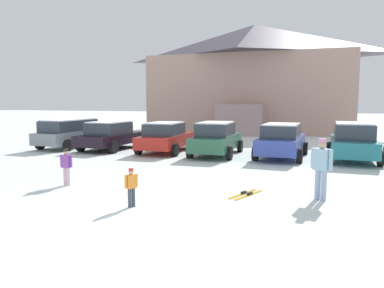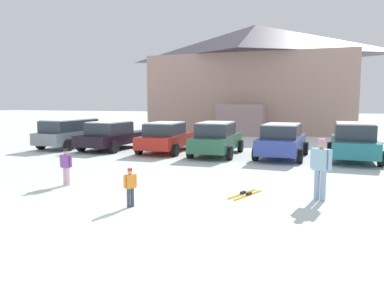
% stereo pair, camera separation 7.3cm
% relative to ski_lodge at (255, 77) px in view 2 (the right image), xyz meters
% --- Properties ---
extents(ground, '(160.00, 160.00, 0.00)m').
position_rel_ski_lodge_xyz_m(ground, '(1.50, -28.61, -4.78)').
color(ground, silver).
extents(ski_lodge, '(17.54, 12.13, 9.44)m').
position_rel_ski_lodge_xyz_m(ski_lodge, '(0.00, 0.00, 0.00)').
color(ski_lodge, tan).
rests_on(ski_lodge, ground).
extents(parked_grey_wagon, '(2.16, 4.58, 1.63)m').
position_rel_ski_lodge_xyz_m(parked_grey_wagon, '(-7.77, -16.42, -3.90)').
color(parked_grey_wagon, gray).
rests_on(parked_grey_wagon, ground).
extents(parked_black_sedan, '(2.42, 4.46, 1.55)m').
position_rel_ski_lodge_xyz_m(parked_black_sedan, '(-5.08, -16.49, -3.99)').
color(parked_black_sedan, black).
rests_on(parked_black_sedan, ground).
extents(parked_red_sedan, '(2.24, 4.35, 1.57)m').
position_rel_ski_lodge_xyz_m(parked_red_sedan, '(-1.81, -16.52, -3.98)').
color(parked_red_sedan, red).
rests_on(parked_red_sedan, ground).
extents(parked_green_coupe, '(2.17, 4.54, 1.64)m').
position_rel_ski_lodge_xyz_m(parked_green_coupe, '(0.96, -16.73, -3.95)').
color(parked_green_coupe, '#2C6244').
rests_on(parked_green_coupe, ground).
extents(parked_blue_hatchback, '(2.31, 4.60, 1.61)m').
position_rel_ski_lodge_xyz_m(parked_blue_hatchback, '(4.08, -16.54, -3.96)').
color(parked_blue_hatchback, '#3548A4').
rests_on(parked_blue_hatchback, ground).
extents(parked_teal_hatchback, '(2.23, 4.67, 1.71)m').
position_rel_ski_lodge_xyz_m(parked_teal_hatchback, '(7.18, -16.29, -3.92)').
color(parked_teal_hatchback, '#21747E').
rests_on(parked_teal_hatchback, ground).
extents(skier_child_in_purple_jacket, '(0.43, 0.17, 1.16)m').
position_rel_ski_lodge_xyz_m(skier_child_in_purple_jacket, '(-1.81, -24.65, -4.12)').
color(skier_child_in_purple_jacket, beige).
rests_on(skier_child_in_purple_jacket, ground).
extents(skier_adult_in_blue_parka, '(0.55, 0.41, 1.67)m').
position_rel_ski_lodge_xyz_m(skier_adult_in_blue_parka, '(5.78, -23.96, -3.84)').
color(skier_adult_in_blue_parka, '#94AAC9').
rests_on(skier_adult_in_blue_parka, ground).
extents(skier_child_in_orange_jacket, '(0.25, 0.32, 0.99)m').
position_rel_ski_lodge_xyz_m(skier_child_in_orange_jacket, '(1.27, -26.17, -4.22)').
color(skier_child_in_orange_jacket, '#394151').
rests_on(skier_child_in_orange_jacket, ground).
extents(pair_of_skis, '(0.77, 1.39, 0.08)m').
position_rel_ski_lodge_xyz_m(pair_of_skis, '(3.78, -24.03, -4.76)').
color(pair_of_skis, gold).
rests_on(pair_of_skis, ground).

